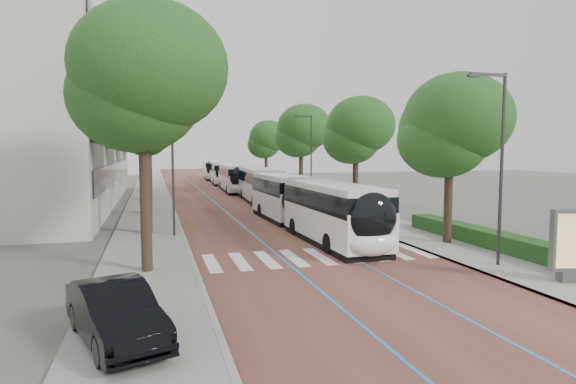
# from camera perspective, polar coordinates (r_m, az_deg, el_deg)

# --- Properties ---
(ground) EXTENTS (160.00, 160.00, 0.00)m
(ground) POSITION_cam_1_polar(r_m,az_deg,el_deg) (21.69, 4.12, -8.25)
(ground) COLOR #51544C
(ground) RESTS_ON ground
(road) EXTENTS (11.00, 140.00, 0.02)m
(road) POSITION_cam_1_polar(r_m,az_deg,el_deg) (60.49, -8.85, 0.24)
(road) COLOR brown
(road) RESTS_ON ground
(sidewalk_left) EXTENTS (4.00, 140.00, 0.12)m
(sidewalk_left) POSITION_cam_1_polar(r_m,az_deg,el_deg) (60.06, -15.97, 0.12)
(sidewalk_left) COLOR gray
(sidewalk_left) RESTS_ON ground
(sidewalk_right) EXTENTS (4.00, 140.00, 0.12)m
(sidewalk_right) POSITION_cam_1_polar(r_m,az_deg,el_deg) (61.83, -1.93, 0.44)
(sidewalk_right) COLOR gray
(sidewalk_right) RESTS_ON ground
(kerb_left) EXTENTS (0.20, 140.00, 0.14)m
(kerb_left) POSITION_cam_1_polar(r_m,az_deg,el_deg) (60.08, -14.16, 0.16)
(kerb_left) COLOR gray
(kerb_left) RESTS_ON ground
(kerb_right) EXTENTS (0.20, 140.00, 0.14)m
(kerb_right) POSITION_cam_1_polar(r_m,az_deg,el_deg) (61.40, -3.65, 0.41)
(kerb_right) COLOR gray
(kerb_right) RESTS_ON ground
(zebra_crossing) EXTENTS (10.55, 3.60, 0.01)m
(zebra_crossing) POSITION_cam_1_polar(r_m,az_deg,el_deg) (22.67, 3.73, -7.60)
(zebra_crossing) COLOR silver
(zebra_crossing) RESTS_ON ground
(lane_line_left) EXTENTS (0.12, 126.00, 0.01)m
(lane_line_left) POSITION_cam_1_polar(r_m,az_deg,el_deg) (60.32, -10.35, 0.22)
(lane_line_left) COLOR #2779C5
(lane_line_left) RESTS_ON road
(lane_line_right) EXTENTS (0.12, 126.00, 0.01)m
(lane_line_right) POSITION_cam_1_polar(r_m,az_deg,el_deg) (60.70, -7.35, 0.29)
(lane_line_right) COLOR #2779C5
(lane_line_right) RESTS_ON road
(office_building) EXTENTS (18.11, 40.00, 14.00)m
(office_building) POSITION_cam_1_polar(r_m,az_deg,el_deg) (49.45, -30.32, 6.68)
(office_building) COLOR #9C9990
(office_building) RESTS_ON ground
(hedge) EXTENTS (1.20, 14.00, 0.80)m
(hedge) POSITION_cam_1_polar(r_m,az_deg,el_deg) (26.06, 23.38, -5.24)
(hedge) COLOR #1A3B14
(hedge) RESTS_ON sidewalk_right
(streetlight_near) EXTENTS (1.82, 0.20, 8.00)m
(streetlight_near) POSITION_cam_1_polar(r_m,az_deg,el_deg) (21.79, 23.67, 4.19)
(streetlight_near) COLOR #313033
(streetlight_near) RESTS_ON sidewalk_right
(streetlight_far) EXTENTS (1.82, 0.20, 8.00)m
(streetlight_far) POSITION_cam_1_polar(r_m,az_deg,el_deg) (44.07, 2.54, 4.80)
(streetlight_far) COLOR #313033
(streetlight_far) RESTS_ON sidewalk_right
(lamp_post_left) EXTENTS (0.14, 0.14, 8.00)m
(lamp_post_left) POSITION_cam_1_polar(r_m,az_deg,el_deg) (27.89, -13.50, 3.12)
(lamp_post_left) COLOR #313033
(lamp_post_left) RESTS_ON sidewalk_left
(trees_left) EXTENTS (6.33, 60.99, 10.20)m
(trees_left) POSITION_cam_1_polar(r_m,az_deg,el_deg) (43.77, -16.26, 7.66)
(trees_left) COLOR black
(trees_left) RESTS_ON ground
(trees_right) EXTENTS (5.65, 47.35, 9.12)m
(trees_right) POSITION_cam_1_polar(r_m,az_deg,el_deg) (43.98, 4.10, 6.70)
(trees_right) COLOR black
(trees_right) RESTS_ON ground
(lead_bus) EXTENTS (3.03, 18.46, 3.20)m
(lead_bus) POSITION_cam_1_polar(r_m,az_deg,el_deg) (29.11, 2.41, -1.59)
(lead_bus) COLOR black
(lead_bus) RESTS_ON ground
(bus_queued_0) EXTENTS (3.08, 12.50, 3.20)m
(bus_queued_0) POSITION_cam_1_polar(r_m,az_deg,el_deg) (45.20, -3.28, 0.75)
(bus_queued_0) COLOR white
(bus_queued_0) RESTS_ON ground
(bus_queued_1) EXTENTS (3.00, 12.48, 3.20)m
(bus_queued_1) POSITION_cam_1_polar(r_m,az_deg,el_deg) (57.68, -6.43, 1.65)
(bus_queued_1) COLOR white
(bus_queued_1) RESTS_ON ground
(bus_queued_2) EXTENTS (3.17, 12.51, 3.20)m
(bus_queued_2) POSITION_cam_1_polar(r_m,az_deg,el_deg) (71.34, -8.02, 2.27)
(bus_queued_2) COLOR white
(bus_queued_2) RESTS_ON ground
(bus_queued_3) EXTENTS (3.34, 12.54, 3.20)m
(bus_queued_3) POSITION_cam_1_polar(r_m,az_deg,el_deg) (83.08, -9.00, 2.63)
(bus_queued_3) COLOR white
(bus_queued_3) RESTS_ON ground
(ad_panel) EXTENTS (1.34, 0.68, 2.70)m
(ad_panel) POSITION_cam_1_polar(r_m,az_deg,el_deg) (20.52, 30.34, -5.32)
(ad_panel) COLOR #59595B
(ad_panel) RESTS_ON sidewalk_right
(parked_car) EXTENTS (2.98, 4.84, 1.50)m
(parked_car) POSITION_cam_1_polar(r_m,az_deg,el_deg) (13.27, -19.76, -13.28)
(parked_car) COLOR black
(parked_car) RESTS_ON sidewalk_left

